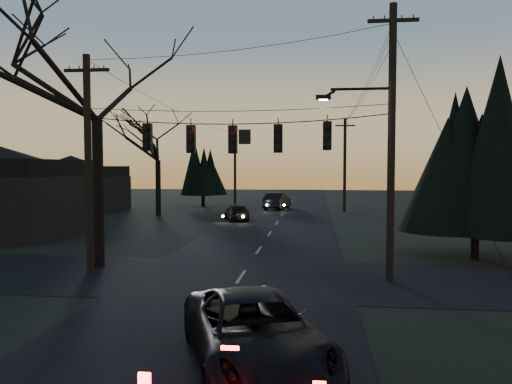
# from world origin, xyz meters

# --- Properties ---
(main_road) EXTENTS (8.00, 120.00, 0.02)m
(main_road) POSITION_xyz_m (0.00, 20.00, 0.01)
(main_road) COLOR black
(main_road) RESTS_ON ground
(cross_road) EXTENTS (60.00, 7.00, 0.02)m
(cross_road) POSITION_xyz_m (0.00, 10.00, 0.01)
(cross_road) COLOR black
(cross_road) RESTS_ON ground
(utility_pole_right) EXTENTS (5.00, 0.30, 10.00)m
(utility_pole_right) POSITION_xyz_m (5.50, 10.00, 0.00)
(utility_pole_right) COLOR black
(utility_pole_right) RESTS_ON ground
(utility_pole_left) EXTENTS (1.80, 0.30, 8.50)m
(utility_pole_left) POSITION_xyz_m (-6.00, 10.00, 0.00)
(utility_pole_left) COLOR black
(utility_pole_left) RESTS_ON ground
(utility_pole_far_r) EXTENTS (1.80, 0.30, 8.50)m
(utility_pole_far_r) POSITION_xyz_m (5.50, 38.00, 0.00)
(utility_pole_far_r) COLOR black
(utility_pole_far_r) RESTS_ON ground
(utility_pole_far_l) EXTENTS (0.30, 0.30, 8.00)m
(utility_pole_far_l) POSITION_xyz_m (-6.00, 46.00, 0.00)
(utility_pole_far_l) COLOR black
(utility_pole_far_l) RESTS_ON ground
(span_signal_assembly) EXTENTS (11.50, 0.44, 1.56)m
(span_signal_assembly) POSITION_xyz_m (-0.24, 10.00, 5.27)
(span_signal_assembly) COLOR black
(span_signal_assembly) RESTS_ON ground
(bare_tree_left) EXTENTS (10.85, 10.85, 12.21)m
(bare_tree_left) POSITION_xyz_m (-6.17, 11.24, 8.54)
(bare_tree_left) COLOR black
(bare_tree_left) RESTS_ON ground
(evergreen_right) EXTENTS (4.59, 4.59, 7.88)m
(evergreen_right) POSITION_xyz_m (9.97, 14.86, 4.53)
(evergreen_right) COLOR black
(evergreen_right) RESTS_ON ground
(bare_tree_dist) EXTENTS (7.10, 7.10, 9.37)m
(bare_tree_dist) POSITION_xyz_m (-10.37, 32.26, 6.54)
(bare_tree_dist) COLOR black
(bare_tree_dist) RESTS_ON ground
(evergreen_dist) EXTENTS (3.42, 3.42, 6.27)m
(evergreen_dist) POSITION_xyz_m (-8.81, 42.45, 3.73)
(evergreen_dist) COLOR black
(evergreen_dist) RESTS_ON ground
(house_left_far) EXTENTS (9.00, 7.00, 5.20)m
(house_left_far) POSITION_xyz_m (-20.00, 36.00, 2.60)
(house_left_far) COLOR black
(house_left_far) RESTS_ON ground
(suv_near) EXTENTS (4.20, 5.93, 1.50)m
(suv_near) POSITION_xyz_m (1.52, 1.59, 0.75)
(suv_near) COLOR black
(suv_near) RESTS_ON ground
(sedan_oncoming_a) EXTENTS (2.61, 4.10, 1.30)m
(sedan_oncoming_a) POSITION_xyz_m (-3.20, 29.39, 0.65)
(sedan_oncoming_a) COLOR black
(sedan_oncoming_a) RESTS_ON ground
(sedan_oncoming_b) EXTENTS (2.51, 5.11, 1.61)m
(sedan_oncoming_b) POSITION_xyz_m (-0.80, 39.44, 0.81)
(sedan_oncoming_b) COLOR black
(sedan_oncoming_b) RESTS_ON ground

